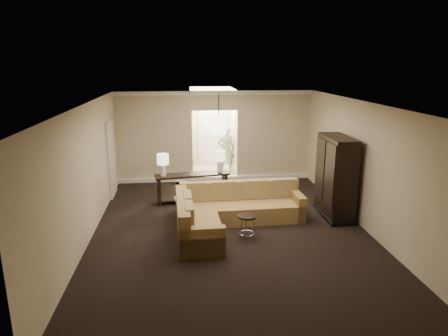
{
  "coord_description": "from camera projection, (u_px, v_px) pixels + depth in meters",
  "views": [
    {
      "loc": [
        -1.01,
        -8.15,
        3.63
      ],
      "look_at": [
        -0.02,
        1.2,
        1.13
      ],
      "focal_mm": 32.0,
      "sensor_mm": 36.0,
      "label": 1
    }
  ],
  "objects": [
    {
      "name": "baseboard",
      "position": [
        215.0,
        178.0,
        12.65
      ],
      "size": [
        6.0,
        0.1,
        0.12
      ],
      "primitive_type": "cube",
      "color": "white",
      "rests_on": "ground"
    },
    {
      "name": "console_table",
      "position": [
        192.0,
        185.0,
        10.67
      ],
      "size": [
        2.01,
        0.75,
        0.76
      ],
      "rotation": [
        0.0,
        0.0,
        0.16
      ],
      "color": "black",
      "rests_on": "ground"
    },
    {
      "name": "armoire",
      "position": [
        335.0,
        179.0,
        9.5
      ],
      "size": [
        0.58,
        1.36,
        1.96
      ],
      "color": "black",
      "rests_on": "ground"
    },
    {
      "name": "wall_back",
      "position": [
        215.0,
        136.0,
        12.36
      ],
      "size": [
        6.0,
        0.04,
        2.8
      ],
      "primitive_type": "cube",
      "color": "beige",
      "rests_on": "ground"
    },
    {
      "name": "table_lamp_left",
      "position": [
        163.0,
        161.0,
        10.3
      ],
      "size": [
        0.3,
        0.3,
        0.58
      ],
      "color": "white",
      "rests_on": "console_table"
    },
    {
      "name": "coffee_table",
      "position": [
        197.0,
        208.0,
        9.71
      ],
      "size": [
        1.11,
        1.11,
        0.4
      ],
      "rotation": [
        0.0,
        0.0,
        0.18
      ],
      "color": "silver",
      "rests_on": "ground"
    },
    {
      "name": "person",
      "position": [
        226.0,
        147.0,
        13.41
      ],
      "size": [
        0.65,
        0.45,
        1.73
      ],
      "primitive_type": "imported",
      "rotation": [
        0.0,
        0.0,
        3.08
      ],
      "color": "beige",
      "rests_on": "ground"
    },
    {
      "name": "side_door",
      "position": [
        111.0,
        159.0,
        10.99
      ],
      "size": [
        0.05,
        0.9,
        2.1
      ],
      "primitive_type": "cube",
      "color": "silver",
      "rests_on": "ground"
    },
    {
      "name": "ceiling",
      "position": [
        231.0,
        104.0,
        8.15
      ],
      "size": [
        6.0,
        8.0,
        0.02
      ],
      "primitive_type": "cube",
      "color": "silver",
      "rests_on": "wall_back"
    },
    {
      "name": "ground",
      "position": [
        230.0,
        231.0,
        8.87
      ],
      "size": [
        8.0,
        8.0,
        0.0
      ],
      "primitive_type": "plane",
      "color": "black",
      "rests_on": "ground"
    },
    {
      "name": "wall_left",
      "position": [
        86.0,
        174.0,
        8.21
      ],
      "size": [
        0.04,
        8.0,
        2.8
      ],
      "primitive_type": "cube",
      "color": "beige",
      "rests_on": "ground"
    },
    {
      "name": "wall_right",
      "position": [
        365.0,
        166.0,
        8.82
      ],
      "size": [
        0.04,
        8.0,
        2.8
      ],
      "primitive_type": "cube",
      "color": "beige",
      "rests_on": "ground"
    },
    {
      "name": "wall_front",
      "position": [
        272.0,
        259.0,
        4.67
      ],
      "size": [
        6.0,
        0.04,
        2.8
      ],
      "primitive_type": "cube",
      "color": "beige",
      "rests_on": "ground"
    },
    {
      "name": "pendant_light",
      "position": [
        219.0,
        125.0,
        10.97
      ],
      "size": [
        0.38,
        0.38,
        1.09
      ],
      "color": "black",
      "rests_on": "ceiling"
    },
    {
      "name": "drink_table",
      "position": [
        247.0,
        222.0,
        8.45
      ],
      "size": [
        0.4,
        0.4,
        0.5
      ],
      "rotation": [
        0.0,
        0.0,
        0.18
      ],
      "color": "black",
      "rests_on": "ground"
    },
    {
      "name": "foyer",
      "position": [
        212.0,
        132.0,
        13.67
      ],
      "size": [
        1.44,
        2.02,
        2.8
      ],
      "color": "silver",
      "rests_on": "ground"
    },
    {
      "name": "crown_molding",
      "position": [
        215.0,
        93.0,
        11.97
      ],
      "size": [
        6.0,
        0.1,
        0.12
      ],
      "primitive_type": "cube",
      "color": "white",
      "rests_on": "wall_back"
    },
    {
      "name": "sectional_sofa",
      "position": [
        227.0,
        211.0,
        9.03
      ],
      "size": [
        3.0,
        2.38,
        0.89
      ],
      "rotation": [
        0.0,
        0.0,
        0.03
      ],
      "color": "brown",
      "rests_on": "ground"
    },
    {
      "name": "table_lamp_right",
      "position": [
        220.0,
        158.0,
        10.68
      ],
      "size": [
        0.3,
        0.3,
        0.58
      ],
      "color": "white",
      "rests_on": "console_table"
    }
  ]
}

